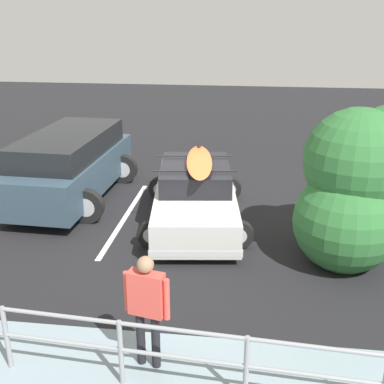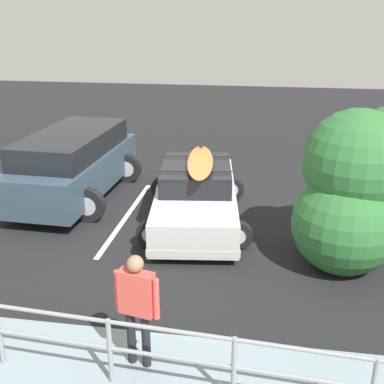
{
  "view_description": "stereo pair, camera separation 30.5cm",
  "coord_description": "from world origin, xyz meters",
  "px_view_note": "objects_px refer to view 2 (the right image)",
  "views": [
    {
      "loc": [
        -1.52,
        10.41,
        4.68
      ],
      "look_at": [
        -0.28,
        0.62,
        0.95
      ],
      "focal_mm": 45.0,
      "sensor_mm": 36.0,
      "label": 1
    },
    {
      "loc": [
        -1.82,
        10.37,
        4.68
      ],
      "look_at": [
        -0.28,
        0.62,
        0.95
      ],
      "focal_mm": 45.0,
      "sensor_mm": 36.0,
      "label": 2
    }
  ],
  "objects_px": {
    "bush_near_left": "(353,185)",
    "suv_car": "(74,163)",
    "sedan_car": "(196,195)",
    "person_bystander": "(137,301)"
  },
  "relations": [
    {
      "from": "suv_car",
      "to": "bush_near_left",
      "type": "height_order",
      "value": "bush_near_left"
    },
    {
      "from": "sedan_car",
      "to": "person_bystander",
      "type": "height_order",
      "value": "person_bystander"
    },
    {
      "from": "sedan_car",
      "to": "suv_car",
      "type": "xyz_separation_m",
      "value": [
        3.4,
        -1.03,
        0.29
      ]
    },
    {
      "from": "bush_near_left",
      "to": "person_bystander",
      "type": "bearing_deg",
      "value": 48.4
    },
    {
      "from": "sedan_car",
      "to": "bush_near_left",
      "type": "relative_size",
      "value": 1.49
    },
    {
      "from": "sedan_car",
      "to": "bush_near_left",
      "type": "distance_m",
      "value": 3.62
    },
    {
      "from": "sedan_car",
      "to": "suv_car",
      "type": "distance_m",
      "value": 3.57
    },
    {
      "from": "bush_near_left",
      "to": "suv_car",
      "type": "bearing_deg",
      "value": -19.71
    },
    {
      "from": "suv_car",
      "to": "bush_near_left",
      "type": "bearing_deg",
      "value": 160.29
    },
    {
      "from": "person_bystander",
      "to": "bush_near_left",
      "type": "distance_m",
      "value": 4.98
    }
  ]
}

